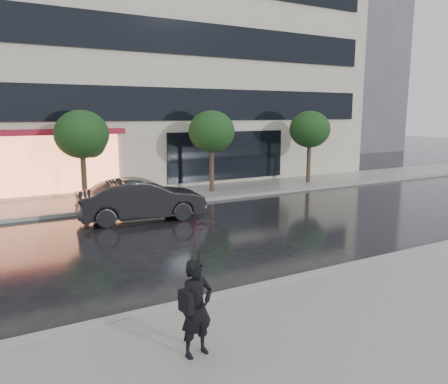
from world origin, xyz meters
TOP-DOWN VIEW (x-y plane):
  - ground at (0.00, 0.00)m, footprint 120.00×120.00m
  - sidewalk_near at (0.00, -3.25)m, footprint 60.00×4.50m
  - sidewalk_far at (0.00, 10.25)m, footprint 60.00×3.50m
  - curb_near at (0.00, -1.00)m, footprint 60.00×0.25m
  - curb_far at (0.00, 8.50)m, footprint 60.00×0.25m
  - office_building at (-0.00, 17.97)m, footprint 30.00×12.76m
  - bg_building_right at (26.00, 28.00)m, footprint 12.00×12.00m
  - tree_mid_west at (-2.94, 10.03)m, footprint 2.20×2.20m
  - tree_mid_east at (3.06, 10.03)m, footprint 2.20×2.20m
  - tree_far_east at (9.06, 10.03)m, footprint 2.20×2.20m
  - parked_car at (-1.71, 6.49)m, footprint 4.73×2.13m
  - pedestrian_with_umbrella at (-3.98, -2.82)m, footprint 0.98×0.99m

SIDE VIEW (x-z plane):
  - ground at x=0.00m, z-range 0.00..0.00m
  - sidewalk_near at x=0.00m, z-range 0.00..0.12m
  - sidewalk_far at x=0.00m, z-range 0.00..0.12m
  - curb_near at x=0.00m, z-range 0.00..0.14m
  - curb_far at x=0.00m, z-range 0.00..0.14m
  - parked_car at x=-1.71m, z-range 0.00..1.51m
  - pedestrian_with_umbrella at x=-3.98m, z-range 0.45..2.62m
  - tree_mid_west at x=-2.94m, z-range 0.93..4.92m
  - tree_mid_east at x=3.06m, z-range 0.93..4.92m
  - tree_far_east at x=9.06m, z-range 0.93..4.92m
  - bg_building_right at x=26.00m, z-range 0.00..16.00m
  - office_building at x=0.00m, z-range 0.00..18.00m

